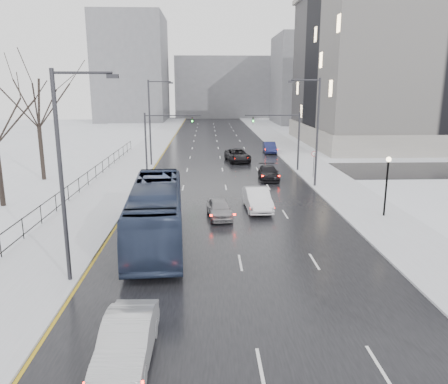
{
  "coord_description": "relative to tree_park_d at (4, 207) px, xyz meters",
  "views": [
    {
      "loc": [
        -1.73,
        0.23,
        9.2
      ],
      "look_at": [
        -0.64,
        27.98,
        2.5
      ],
      "focal_mm": 35.0,
      "sensor_mm": 36.0,
      "label": 1
    }
  ],
  "objects": [
    {
      "name": "road",
      "position": [
        17.8,
        26.0,
        0.02
      ],
      "size": [
        16.0,
        150.0,
        0.04
      ],
      "primitive_type": "cube",
      "color": "black",
      "rests_on": "ground"
    },
    {
      "name": "cross_road",
      "position": [
        17.8,
        14.0,
        0.02
      ],
      "size": [
        130.0,
        10.0,
        0.04
      ],
      "primitive_type": "cube",
      "color": "black",
      "rests_on": "ground"
    },
    {
      "name": "sidewalk_left",
      "position": [
        7.3,
        26.0,
        0.08
      ],
      "size": [
        5.0,
        150.0,
        0.16
      ],
      "primitive_type": "cube",
      "color": "silver",
      "rests_on": "ground"
    },
    {
      "name": "sidewalk_right",
      "position": [
        28.3,
        26.0,
        0.08
      ],
      "size": [
        5.0,
        150.0,
        0.16
      ],
      "primitive_type": "cube",
      "color": "silver",
      "rests_on": "ground"
    },
    {
      "name": "park_strip",
      "position": [
        -2.2,
        26.0,
        0.06
      ],
      "size": [
        14.0,
        150.0,
        0.12
      ],
      "primitive_type": "cube",
      "color": "white",
      "rests_on": "ground"
    },
    {
      "name": "tree_park_d",
      "position": [
        0.0,
        0.0,
        0.0
      ],
      "size": [
        8.75,
        8.75,
        12.5
      ],
      "primitive_type": null,
      "color": "black",
      "rests_on": "ground"
    },
    {
      "name": "tree_park_e",
      "position": [
        -0.4,
        10.0,
        0.0
      ],
      "size": [
        9.45,
        9.45,
        13.5
      ],
      "primitive_type": null,
      "color": "black",
      "rests_on": "ground"
    },
    {
      "name": "iron_fence",
      "position": [
        4.8,
        -4.0,
        0.91
      ],
      "size": [
        0.06,
        70.0,
        1.3
      ],
      "color": "black",
      "rests_on": "sidewalk_left"
    },
    {
      "name": "streetlight_r_mid",
      "position": [
        25.97,
        6.0,
        5.62
      ],
      "size": [
        2.95,
        0.25,
        10.0
      ],
      "color": "#2D2D33",
      "rests_on": "ground"
    },
    {
      "name": "streetlight_l_near",
      "position": [
        9.63,
        -14.0,
        5.62
      ],
      "size": [
        2.95,
        0.25,
        10.0
      ],
      "color": "#2D2D33",
      "rests_on": "ground"
    },
    {
      "name": "streetlight_l_far",
      "position": [
        9.63,
        18.0,
        5.62
      ],
      "size": [
        2.95,
        0.25,
        10.0
      ],
      "color": "#2D2D33",
      "rests_on": "ground"
    },
    {
      "name": "lamppost_r_mid",
      "position": [
        28.8,
        -4.0,
        2.94
      ],
      "size": [
        0.36,
        0.36,
        4.28
      ],
      "color": "black",
      "rests_on": "sidewalk_right"
    },
    {
      "name": "mast_signal_right",
      "position": [
        25.13,
        14.0,
        4.11
      ],
      "size": [
        6.1,
        0.33,
        6.5
      ],
      "color": "#2D2D33",
      "rests_on": "ground"
    },
    {
      "name": "mast_signal_left",
      "position": [
        10.47,
        14.0,
        4.11
      ],
      "size": [
        6.1,
        0.33,
        6.5
      ],
      "color": "#2D2D33",
      "rests_on": "ground"
    },
    {
      "name": "no_uturn_sign",
      "position": [
        27.0,
        10.0,
        2.3
      ],
      "size": [
        0.6,
        0.06,
        2.7
      ],
      "color": "#2D2D33",
      "rests_on": "sidewalk_right"
    },
    {
      "name": "civic_building",
      "position": [
        52.8,
        38.0,
        11.21
      ],
      "size": [
        41.0,
        31.0,
        24.8
      ],
      "color": "gray",
      "rests_on": "ground"
    },
    {
      "name": "bldg_far_right",
      "position": [
        45.8,
        81.0,
        11.0
      ],
      "size": [
        24.0,
        20.0,
        22.0
      ],
      "primitive_type": "cube",
      "color": "slate",
      "rests_on": "ground"
    },
    {
      "name": "bldg_far_left",
      "position": [
        -4.2,
        91.0,
        14.0
      ],
      "size": [
        18.0,
        22.0,
        28.0
      ],
      "primitive_type": "cube",
      "color": "slate",
      "rests_on": "ground"
    },
    {
      "name": "bldg_far_center",
      "position": [
        21.8,
        106.0,
        9.0
      ],
      "size": [
        30.0,
        18.0,
        18.0
      ],
      "primitive_type": "cube",
      "color": "slate",
      "rests_on": "ground"
    },
    {
      "name": "sedan_left_near",
      "position": [
        13.3,
        -20.42,
        0.82
      ],
      "size": [
        1.69,
        4.74,
        1.56
      ],
      "primitive_type": "imported",
      "rotation": [
        0.0,
        0.0,
        -0.01
      ],
      "color": "#ACADB1",
      "rests_on": "road"
    },
    {
      "name": "bus",
      "position": [
        12.96,
        -8.31,
        1.82
      ],
      "size": [
        3.85,
        12.96,
        3.56
      ],
      "primitive_type": "imported",
      "rotation": [
        0.0,
        0.0,
        0.07
      ],
      "color": "#293551",
      "rests_on": "road"
    },
    {
      "name": "sedan_center_near",
      "position": [
        16.91,
        -3.66,
        0.72
      ],
      "size": [
        2.0,
        4.12,
        1.36
      ],
      "primitive_type": "imported",
      "rotation": [
        0.0,
        0.0,
        0.1
      ],
      "color": "gray",
      "rests_on": "road"
    },
    {
      "name": "sedan_right_near",
      "position": [
        19.87,
        -1.64,
        0.87
      ],
      "size": [
        1.98,
        5.1,
        1.66
      ],
      "primitive_type": "imported",
      "rotation": [
        0.0,
        0.0,
        0.05
      ],
      "color": "white",
      "rests_on": "road"
    },
    {
      "name": "sedan_right_cross",
      "position": [
        19.91,
        20.56,
        0.82
      ],
      "size": [
        3.34,
        5.94,
        1.57
      ],
      "primitive_type": "imported",
      "rotation": [
        0.0,
        0.0,
        0.14
      ],
      "color": "black",
      "rests_on": "road"
    },
    {
      "name": "sedan_right_far",
      "position": [
        22.3,
        9.45,
        0.73
      ],
      "size": [
        2.07,
        4.79,
        1.37
      ],
      "primitive_type": "imported",
      "rotation": [
        0.0,
        0.0,
        -0.03
      ],
      "color": "black",
      "rests_on": "road"
    },
    {
      "name": "sedan_right_distant",
      "position": [
        25.0,
        27.85,
        0.8
      ],
      "size": [
        1.72,
        4.65,
        1.52
      ],
      "primitive_type": "imported",
      "rotation": [
        0.0,
        0.0,
        -0.02
      ],
      "color": "#1A1F4F",
      "rests_on": "road"
    }
  ]
}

